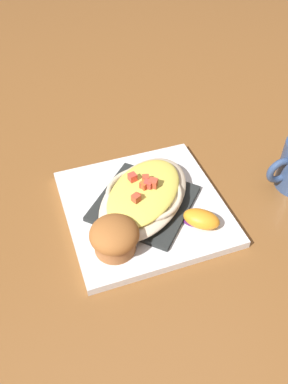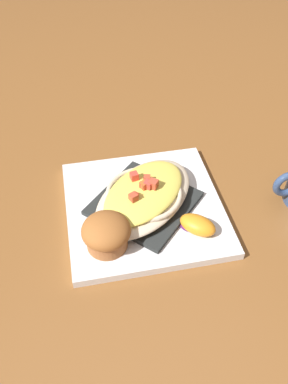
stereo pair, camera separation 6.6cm
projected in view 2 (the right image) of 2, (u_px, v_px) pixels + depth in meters
ground_plane at (144, 210)px, 0.69m from camera, size 2.60×2.60×0.00m
square_plate at (144, 208)px, 0.68m from camera, size 0.29×0.29×0.01m
folded_napkin at (144, 203)px, 0.68m from camera, size 0.21×0.21×0.01m
gratin_dish at (144, 194)px, 0.66m from camera, size 0.23×0.24×0.05m
muffin at (106, 233)px, 0.60m from camera, size 0.07×0.07×0.05m
orange_garnish at (197, 225)px, 0.63m from camera, size 0.07×0.06×0.03m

